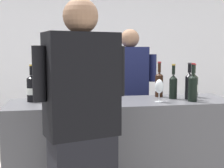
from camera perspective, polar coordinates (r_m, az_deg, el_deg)
name	(u,v)px	position (r m, az deg, el deg)	size (l,w,h in m)	color
wall_back	(90,51)	(5.22, -4.15, 6.13)	(8.00, 0.10, 2.80)	white
counter	(123,155)	(2.81, 2.02, -12.99)	(1.97, 0.57, 0.98)	#4C4C51
wine_bottle_0	(49,88)	(2.57, -11.54, -0.76)	(0.08, 0.08, 0.35)	black
wine_bottle_1	(103,85)	(2.74, -1.59, -0.11)	(0.07, 0.07, 0.35)	black
wine_bottle_2	(173,85)	(2.84, 11.26, -0.27)	(0.07, 0.07, 0.32)	black
wine_bottle_3	(159,84)	(2.94, 8.71, -0.06)	(0.08, 0.08, 0.33)	black
wine_bottle_4	(32,88)	(2.72, -14.63, -0.77)	(0.09, 0.09, 0.32)	black
wine_bottle_5	(86,89)	(2.68, -4.82, -0.85)	(0.08, 0.08, 0.30)	black
wine_bottle_6	(193,87)	(2.73, 14.72, -0.54)	(0.08, 0.08, 0.33)	black
wine_bottle_7	(189,85)	(2.85, 14.10, -0.13)	(0.07, 0.07, 0.33)	black
wine_bottle_8	(98,88)	(2.66, -2.60, -0.73)	(0.07, 0.07, 0.32)	black
wine_bottle_9	(76,86)	(2.75, -6.61, -0.39)	(0.08, 0.08, 0.32)	black
wine_bottle_10	(194,85)	(2.99, 14.87, -0.21)	(0.08, 0.08, 0.31)	black
wine_glass	(159,87)	(2.65, 8.73, -0.61)	(0.08, 0.08, 0.19)	silver
person_server	(129,107)	(3.38, 3.25, -4.23)	(0.55, 0.34, 1.64)	black
person_guest	(82,140)	(2.00, -5.58, -10.27)	(0.58, 0.35, 1.73)	black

